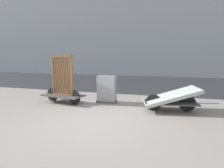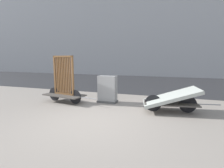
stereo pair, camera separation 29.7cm
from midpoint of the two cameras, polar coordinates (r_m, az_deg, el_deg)
name	(u,v)px [view 1 (the left image)]	position (r m, az deg, el deg)	size (l,w,h in m)	color
ground_plane	(96,122)	(5.06, -7.12, -12.30)	(60.00, 60.00, 0.00)	gray
road_strip	(138,82)	(13.35, 7.72, 0.62)	(56.00, 9.40, 0.01)	#2D2D30
building_facade	(148,8)	(20.60, 11.08, 23.30)	(48.00, 4.00, 14.30)	gray
bike_cart_with_bedframe	(63,88)	(7.30, -16.89, -1.21)	(2.46, 1.05, 1.89)	#4C4742
bike_cart_with_mattress	(171,98)	(6.19, 17.27, -4.42)	(2.50, 1.32, 0.83)	#4C4742
utility_cabinet	(107,90)	(7.07, -2.94, -2.08)	(0.80, 0.42, 1.09)	#4C4C4C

